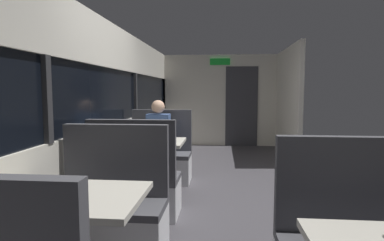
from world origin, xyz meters
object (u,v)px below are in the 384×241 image
object	(u,v)px
dining_table_near_window	(72,210)
seated_passenger	(159,147)
dining_table_mid_window	(150,148)
bench_mid_window_facing_entry	(160,160)
bench_mid_window_facing_end	(136,187)
bench_near_window_facing_entry	(111,215)

from	to	relation	value
dining_table_near_window	seated_passenger	size ratio (longest dim) A/B	0.71
dining_table_mid_window	bench_mid_window_facing_entry	distance (m)	0.77
dining_table_mid_window	bench_mid_window_facing_end	world-z (taller)	bench_mid_window_facing_end
bench_near_window_facing_entry	seated_passenger	distance (m)	2.15
dining_table_near_window	bench_mid_window_facing_end	world-z (taller)	bench_mid_window_facing_end
dining_table_near_window	bench_near_window_facing_entry	bearing A→B (deg)	90.00
dining_table_mid_window	bench_mid_window_facing_entry	bearing A→B (deg)	90.00
bench_mid_window_facing_end	bench_near_window_facing_entry	bearing A→B (deg)	-90.00
dining_table_near_window	seated_passenger	xyz separation A→B (m)	(0.00, 2.84, -0.10)
bench_mid_window_facing_entry	seated_passenger	xyz separation A→B (m)	(0.00, -0.07, 0.21)
dining_table_near_window	dining_table_mid_window	distance (m)	2.21
bench_mid_window_facing_entry	seated_passenger	world-z (taller)	seated_passenger
dining_table_mid_window	seated_passenger	bearing A→B (deg)	90.00
dining_table_mid_window	bench_mid_window_facing_end	distance (m)	0.77
bench_mid_window_facing_entry	bench_mid_window_facing_end	bearing A→B (deg)	-90.00
dining_table_near_window	seated_passenger	bearing A→B (deg)	90.00
bench_near_window_facing_entry	bench_mid_window_facing_end	bearing A→B (deg)	90.00
dining_table_near_window	seated_passenger	world-z (taller)	seated_passenger
dining_table_mid_window	seated_passenger	xyz separation A→B (m)	(0.00, 0.63, -0.10)
bench_mid_window_facing_entry	dining_table_near_window	bearing A→B (deg)	-90.00
bench_mid_window_facing_end	seated_passenger	bearing A→B (deg)	90.00
bench_near_window_facing_entry	bench_mid_window_facing_end	size ratio (longest dim) A/B	1.00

